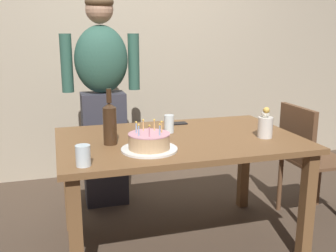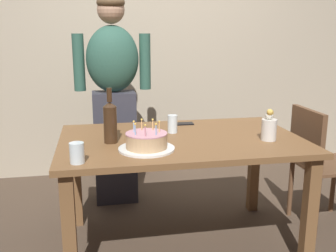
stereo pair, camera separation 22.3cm
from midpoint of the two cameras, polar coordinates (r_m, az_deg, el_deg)
The scene contains 11 objects.
ground_plane at distance 2.73m, azimuth 4.21°, elevation -16.87°, with size 10.00×10.00×0.00m, color #47382B.
back_wall at distance 3.88m, azimuth -1.45°, elevation 12.33°, with size 5.20×0.10×2.60m, color tan.
dining_table at distance 2.47m, azimuth 4.46°, elevation -3.91°, with size 1.50×0.96×0.74m.
birthday_cake at distance 2.18m, azimuth -0.24°, elevation -2.40°, with size 0.32×0.32×0.17m.
water_glass_near at distance 2.55m, azimuth 3.17°, elevation 0.28°, with size 0.06×0.06×0.12m, color silver.
water_glass_far at distance 1.99m, azimuth -10.10°, elevation -3.96°, with size 0.07×0.07×0.11m, color silver.
wine_bottle at distance 2.31m, azimuth -5.75°, elevation 0.67°, with size 0.08×0.08×0.33m.
cell_phone at distance 2.80m, azimuth 4.53°, elevation 0.31°, with size 0.14×0.07×0.01m, color black.
flower_vase at distance 2.47m, azimuth 17.12°, elevation -0.15°, with size 0.09×0.09×0.20m.
person_man_bearded at distance 3.13m, azimuth -5.95°, elevation 4.13°, with size 0.61×0.27×1.66m.
dining_chair at distance 3.00m, azimuth 23.12°, elevation -4.38°, with size 0.42×0.42×0.87m.
Camera 2 is at (-0.52, -2.30, 1.38)m, focal length 41.58 mm.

